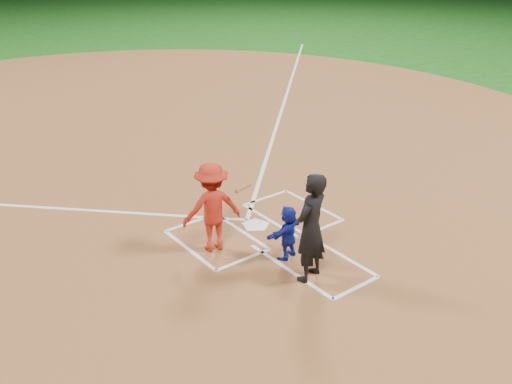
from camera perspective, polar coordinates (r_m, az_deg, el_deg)
ground at (r=11.67m, az=-0.03°, el=-3.43°), size 120.00×120.00×0.00m
home_plate_dirt at (r=16.43m, az=-12.90°, el=4.57°), size 28.00×28.00×0.01m
home_plate at (r=11.66m, az=-0.03°, el=-3.34°), size 0.60×0.60×0.02m
catcher at (r=10.36m, az=3.20°, el=-4.05°), size 1.00×0.52×1.03m
umpire at (r=9.57m, az=5.49°, el=-3.58°), size 0.81×0.65×1.95m
chalk_markings at (r=15.82m, az=-11.78°, el=3.91°), size 28.35×17.32×0.01m
batter_at_plate at (r=10.50m, az=-4.41°, el=-1.53°), size 1.58×0.91×1.72m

